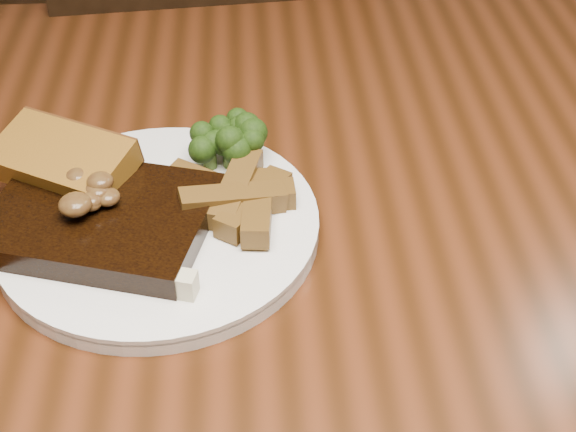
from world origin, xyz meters
name	(u,v)px	position (x,y,z in m)	size (l,w,h in m)	color
dining_table	(297,319)	(0.00, 0.00, 0.66)	(1.60, 0.90, 0.75)	#49200E
chair_far	(221,143)	(-0.08, 0.56, 0.46)	(0.43, 0.43, 0.84)	black
plate	(159,228)	(-0.11, 0.02, 0.76)	(0.26, 0.26, 0.01)	white
steak	(101,220)	(-0.15, 0.01, 0.77)	(0.17, 0.13, 0.02)	black
steak_bone	(92,273)	(-0.15, -0.05, 0.77)	(0.16, 0.01, 0.02)	beige
mushroom_pile	(95,192)	(-0.16, 0.01, 0.80)	(0.07, 0.07, 0.03)	brown
garlic_bread	(66,179)	(-0.19, 0.06, 0.77)	(0.11, 0.06, 0.02)	#95611B
potato_wedges	(240,213)	(-0.05, 0.01, 0.77)	(0.11, 0.11, 0.02)	brown
broccoli_cluster	(241,143)	(-0.04, 0.09, 0.78)	(0.07, 0.07, 0.04)	#223D0E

